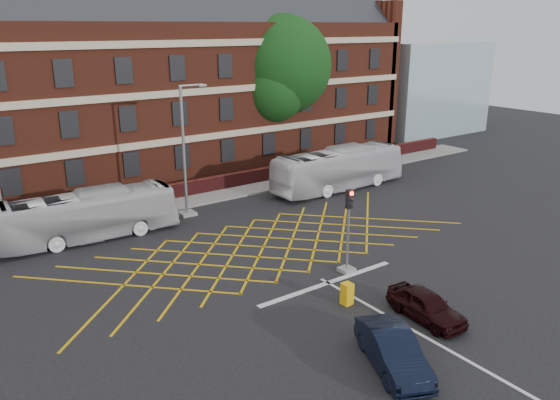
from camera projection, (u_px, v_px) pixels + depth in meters
ground at (285, 259)px, 28.73m from camera, size 120.00×120.00×0.00m
victorian_building at (125, 77)px, 43.47m from camera, size 51.00×12.17×20.40m
boundary_wall at (176, 191)px, 38.61m from camera, size 56.00×0.50×1.10m
far_pavement at (183, 201)px, 37.99m from camera, size 60.00×3.00×0.12m
glass_block at (416, 87)px, 62.37m from camera, size 14.00×10.00×10.00m
box_junction_hatching at (263, 247)px, 30.28m from camera, size 8.22×8.22×0.02m
stop_line at (328, 283)px, 26.03m from camera, size 8.00×0.30×0.02m
centre_line at (438, 344)px, 21.01m from camera, size 0.15×14.00×0.02m
bus_left at (87, 216)px, 31.00m from camera, size 10.27×3.03×2.82m
bus_right at (339, 169)px, 40.61m from camera, size 11.14×2.74×3.09m
car_navy at (393, 351)px, 19.39m from camera, size 3.05×4.45×1.39m
car_maroon at (426, 305)px, 22.67m from camera, size 1.76×3.78×1.25m
deciduous_tree at (281, 72)px, 47.01m from camera, size 8.59×8.59×12.78m
traffic_light_near at (348, 239)px, 26.71m from camera, size 0.70×0.70×4.27m
traffic_light_far at (3, 215)px, 30.04m from camera, size 0.70×0.70×4.27m
street_lamp at (186, 173)px, 34.58m from camera, size 2.25×1.00×8.31m
utility_cabinet at (347, 294)px, 23.93m from camera, size 0.44×0.45×1.00m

